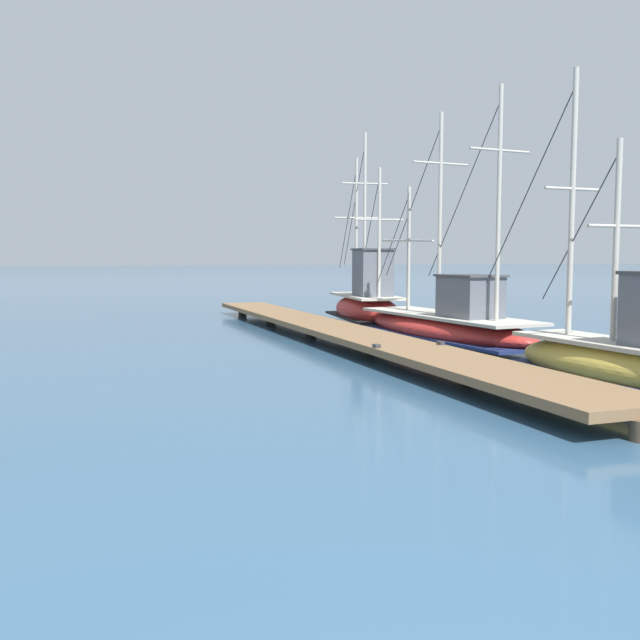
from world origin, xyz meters
The scene contains 4 objects.
floating_dock centered at (4.78, 17.36, 0.36)m, with size 2.86×23.23×0.53m.
fishing_boat_0 centered at (7.41, 21.79, 0.85)m, with size 2.30×6.68×6.82m.
fishing_boat_1 centered at (7.40, 8.73, 0.64)m, with size 1.99×6.74×6.07m.
fishing_boat_2 centered at (7.66, 16.07, 0.59)m, with size 2.98×7.69×6.67m.
Camera 1 is at (-1.51, -1.65, 2.45)m, focal length 39.71 mm.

